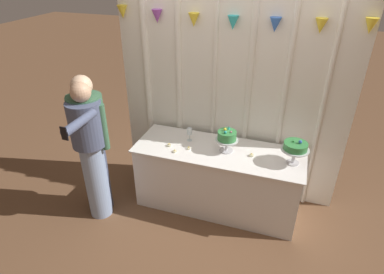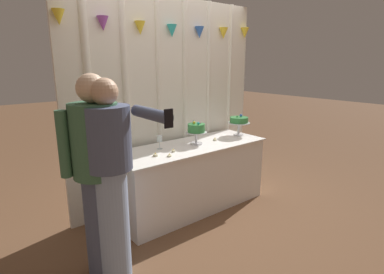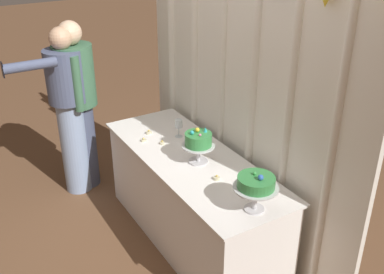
{
  "view_description": "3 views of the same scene",
  "coord_description": "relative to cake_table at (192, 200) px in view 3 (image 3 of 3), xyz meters",
  "views": [
    {
      "loc": [
        0.7,
        -2.92,
        2.72
      ],
      "look_at": [
        -0.29,
        0.02,
        0.95
      ],
      "focal_mm": 30.33,
      "sensor_mm": 36.0,
      "label": 1
    },
    {
      "loc": [
        -2.15,
        -2.59,
        1.75
      ],
      "look_at": [
        0.07,
        0.18,
        0.87
      ],
      "focal_mm": 28.38,
      "sensor_mm": 36.0,
      "label": 2
    },
    {
      "loc": [
        2.67,
        -1.5,
        2.53
      ],
      "look_at": [
        -0.12,
        0.17,
        0.91
      ],
      "focal_mm": 42.44,
      "sensor_mm": 36.0,
      "label": 3
    }
  ],
  "objects": [
    {
      "name": "ground_plane",
      "position": [
        0.0,
        -0.1,
        -0.4
      ],
      "size": [
        24.0,
        24.0,
        0.0
      ],
      "primitive_type": "plane",
      "color": "brown"
    },
    {
      "name": "draped_curtain",
      "position": [
        -0.03,
        0.42,
        0.89
      ],
      "size": [
        2.67,
        0.14,
        2.5
      ],
      "color": "white",
      "rests_on": "ground_plane"
    },
    {
      "name": "cake_table",
      "position": [
        0.0,
        0.0,
        0.0
      ],
      "size": [
        1.9,
        0.69,
        0.79
      ],
      "color": "white",
      "rests_on": "ground_plane"
    },
    {
      "name": "cake_display_nearleft",
      "position": [
        0.08,
        0.01,
        0.57
      ],
      "size": [
        0.25,
        0.25,
        0.29
      ],
      "color": "silver",
      "rests_on": "cake_table"
    },
    {
      "name": "cake_display_nearright",
      "position": [
        0.8,
        -0.01,
        0.59
      ],
      "size": [
        0.29,
        0.29,
        0.28
      ],
      "color": "silver",
      "rests_on": "cake_table"
    },
    {
      "name": "wine_glass",
      "position": [
        -0.38,
        0.1,
        0.51
      ],
      "size": [
        0.06,
        0.06,
        0.16
      ],
      "color": "silver",
      "rests_on": "cake_table"
    },
    {
      "name": "tealight_far_left",
      "position": [
        -0.56,
        -0.1,
        0.41
      ],
      "size": [
        0.05,
        0.05,
        0.04
      ],
      "color": "beige",
      "rests_on": "cake_table"
    },
    {
      "name": "tealight_near_left",
      "position": [
        -0.45,
        -0.2,
        0.4
      ],
      "size": [
        0.05,
        0.05,
        0.03
      ],
      "color": "beige",
      "rests_on": "cake_table"
    },
    {
      "name": "tealight_near_right",
      "position": [
        -0.33,
        -0.09,
        0.41
      ],
      "size": [
        0.04,
        0.04,
        0.04
      ],
      "color": "beige",
      "rests_on": "cake_table"
    },
    {
      "name": "tealight_far_right",
      "position": [
        0.37,
        -0.01,
        0.41
      ],
      "size": [
        0.05,
        0.05,
        0.04
      ],
      "color": "beige",
      "rests_on": "cake_table"
    },
    {
      "name": "guest_man_pink_jacket",
      "position": [
        -1.32,
        -0.47,
        0.51
      ],
      "size": [
        0.52,
        0.44,
        1.67
      ],
      "color": "#4C5675",
      "rests_on": "ground_plane"
    },
    {
      "name": "guest_girl_blue_dress",
      "position": [
        -1.27,
        -0.58,
        0.5
      ],
      "size": [
        0.48,
        0.79,
        1.64
      ],
      "color": "#93ADD6",
      "rests_on": "ground_plane"
    }
  ]
}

